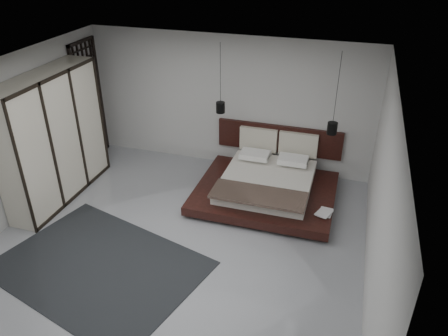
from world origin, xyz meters
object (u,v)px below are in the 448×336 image
(lattice_screen, at_px, (90,101))
(bed, at_px, (267,183))
(pendant_right, at_px, (332,128))
(wardrobe, at_px, (53,138))
(rug, at_px, (99,266))
(pendant_left, at_px, (220,107))

(lattice_screen, xyz_separation_m, bed, (4.06, -0.53, -1.02))
(lattice_screen, height_order, pendant_right, pendant_right)
(wardrobe, xyz_separation_m, rug, (1.78, -1.65, -1.20))
(lattice_screen, bearing_deg, pendant_right, -1.63)
(pendant_left, distance_m, pendant_right, 2.13)
(bed, height_order, wardrobe, wardrobe)
(pendant_left, distance_m, rug, 3.66)
(wardrobe, bearing_deg, bed, 16.40)
(wardrobe, bearing_deg, lattice_screen, 98.64)
(lattice_screen, height_order, pendant_left, pendant_left)
(bed, bearing_deg, pendant_left, 159.93)
(pendant_left, relative_size, rug, 0.44)
(pendant_left, height_order, wardrobe, pendant_left)
(pendant_right, distance_m, rug, 4.64)
(pendant_right, xyz_separation_m, rug, (-3.10, -3.16, -1.40))
(wardrobe, distance_m, rug, 2.71)
(bed, xyz_separation_m, pendant_left, (-1.06, 0.39, 1.29))
(bed, distance_m, rug, 3.45)
(bed, bearing_deg, lattice_screen, 172.52)
(pendant_right, bearing_deg, wardrobe, -162.79)
(bed, xyz_separation_m, pendant_right, (1.06, 0.39, 1.13))
(pendant_left, bearing_deg, bed, -20.07)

